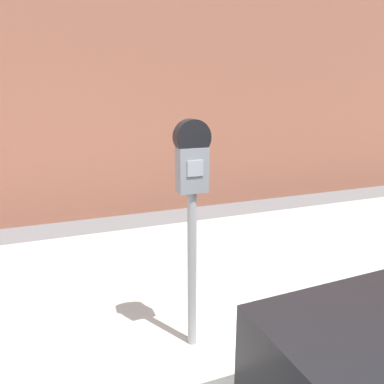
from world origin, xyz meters
The scene contains 3 objects.
sidewalk centered at (0.00, 2.20, 0.07)m, with size 24.00×2.80×0.14m.
building_facade centered at (0.00, 4.75, 2.98)m, with size 24.00×0.30×5.96m.
parking_meter centered at (0.41, 1.19, 1.27)m, with size 0.23×0.12×1.60m.
Camera 1 is at (-0.40, -0.99, 1.92)m, focal length 35.00 mm.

